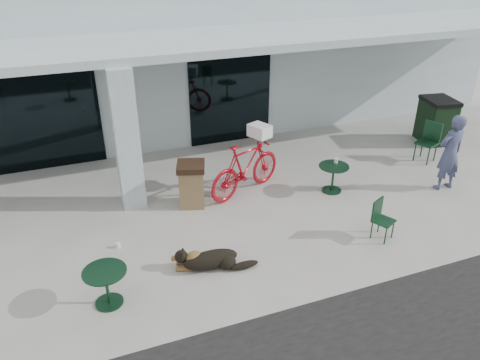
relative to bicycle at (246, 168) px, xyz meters
name	(u,v)px	position (x,y,z in m)	size (l,w,h in m)	color
ground	(231,245)	(-1.06, -1.90, -0.64)	(80.00, 80.00, 0.00)	#B0AFA6
building	(141,45)	(-1.06, 6.60, 1.61)	(22.00, 7.00, 4.50)	silver
storefront_glass_left	(42,118)	(-4.26, 3.08, 0.71)	(2.80, 0.06, 2.70)	black
storefront_glass_right	(230,96)	(0.74, 3.08, 0.71)	(2.40, 0.06, 2.70)	black
column	(127,140)	(-2.56, 0.40, 0.92)	(0.50, 0.50, 3.12)	silver
overhang	(176,44)	(-1.06, 1.70, 2.57)	(22.00, 2.80, 0.18)	silver
bicycle	(246,168)	(0.00, 0.00, 0.00)	(0.61, 2.15, 1.29)	#AB0D19
laundry_basket	(260,131)	(0.41, 0.18, 0.79)	(0.48, 0.36, 0.29)	white
dog	(211,259)	(-1.63, -2.41, -0.45)	(1.17, 0.39, 0.39)	black
cup_near_dog	(118,245)	(-3.14, -1.17, -0.59)	(0.09, 0.09, 0.11)	white
cafe_table_near	(107,287)	(-3.50, -2.70, -0.31)	(0.71, 0.71, 0.67)	#133620
cafe_table_far	(333,178)	(1.94, -0.67, -0.31)	(0.71, 0.71, 0.66)	#133620
cafe_chair_far_a	(384,220)	(1.86, -2.73, -0.23)	(0.38, 0.41, 0.83)	#133620
cafe_chair_far_b	(427,143)	(5.13, -0.10, -0.12)	(0.48, 0.52, 1.06)	#133620
person	(450,153)	(4.51, -1.50, 0.28)	(0.68, 0.44, 1.85)	#40486D
cup_on_table	(336,160)	(2.07, -0.54, 0.08)	(0.08, 0.08, 0.12)	white
trash_receptacle	(192,184)	(-1.33, -0.10, -0.13)	(0.60, 0.60, 1.02)	olive
wheeled_bin	(436,120)	(6.30, 0.90, 0.00)	(0.80, 1.01, 1.29)	black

